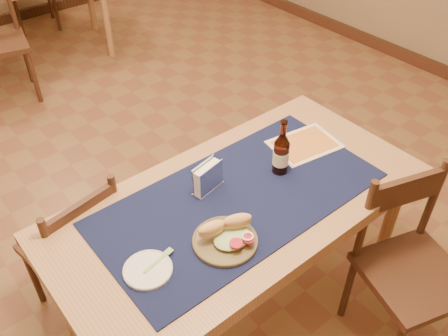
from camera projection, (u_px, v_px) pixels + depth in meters
main_table at (239, 212)px, 2.02m from camera, size 1.60×0.80×0.75m
placemat at (239, 198)px, 1.96m from camera, size 1.20×0.60×0.01m
baseboard at (151, 211)px, 2.89m from camera, size 6.00×7.00×0.10m
chair_main_far at (77, 247)px, 2.18m from camera, size 0.44×0.44×0.83m
chair_main_near at (409, 265)px, 2.06m from camera, size 0.51×0.51×0.89m
sandwich_plate at (227, 236)px, 1.76m from camera, size 0.25×0.25×0.09m
side_plate at (148, 269)px, 1.67m from camera, size 0.18×0.18×0.01m
fork at (160, 258)px, 1.70m from camera, size 0.14×0.04×0.00m
beer_bottle at (281, 154)px, 2.03m from camera, size 0.07×0.07×0.26m
napkin_holder at (208, 178)px, 1.96m from camera, size 0.15×0.08×0.13m
menu_card at (305, 144)px, 2.23m from camera, size 0.34×0.27×0.01m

